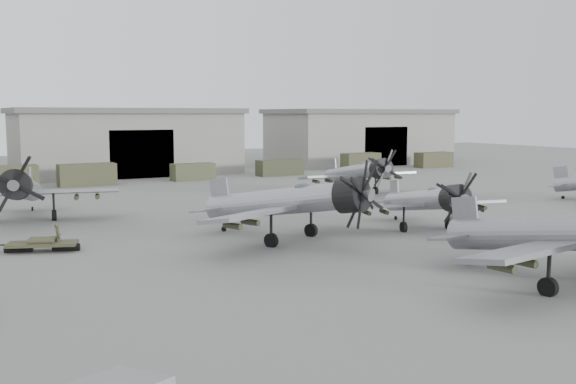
# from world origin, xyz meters

# --- Properties ---
(ground) EXTENTS (220.00, 220.00, 0.00)m
(ground) POSITION_xyz_m (0.00, 0.00, 0.00)
(ground) COLOR #60605D
(ground) RESTS_ON ground
(hangar_center) EXTENTS (29.00, 14.80, 8.70)m
(hangar_center) POSITION_xyz_m (0.00, 61.96, 4.37)
(hangar_center) COLOR gray
(hangar_center) RESTS_ON ground
(hangar_right) EXTENTS (29.00, 14.80, 8.70)m
(hangar_right) POSITION_xyz_m (38.00, 61.96, 4.37)
(hangar_right) COLOR gray
(hangar_right) RESTS_ON ground
(support_truck_2) EXTENTS (6.18, 2.20, 2.57)m
(support_truck_2) POSITION_xyz_m (-16.12, 50.00, 1.29)
(support_truck_2) COLOR #41442C
(support_truck_2) RESTS_ON ground
(support_truck_3) EXTENTS (6.16, 2.20, 2.46)m
(support_truck_3) POSITION_xyz_m (-7.87, 50.00, 1.23)
(support_truck_3) COLOR #40432B
(support_truck_3) RESTS_ON ground
(support_truck_4) EXTENTS (5.10, 2.20, 2.01)m
(support_truck_4) POSITION_xyz_m (4.63, 50.00, 1.01)
(support_truck_4) COLOR #464C31
(support_truck_4) RESTS_ON ground
(support_truck_5) EXTENTS (6.08, 2.20, 2.04)m
(support_truck_5) POSITION_xyz_m (16.64, 50.00, 1.02)
(support_truck_5) COLOR #383C27
(support_truck_5) RESTS_ON ground
(support_truck_6) EXTENTS (5.51, 2.20, 2.54)m
(support_truck_6) POSITION_xyz_m (29.57, 50.00, 1.27)
(support_truck_6) COLOR #3F422B
(support_truck_6) RESTS_ON ground
(support_truck_7) EXTENTS (5.98, 2.20, 2.25)m
(support_truck_7) POSITION_xyz_m (43.06, 50.00, 1.12)
(support_truck_7) COLOR #45452D
(support_truck_7) RESTS_ON ground
(aircraft_mid_1) EXTENTS (13.63, 12.35, 5.57)m
(aircraft_mid_1) POSITION_xyz_m (-3.67, 11.30, 2.53)
(aircraft_mid_1) COLOR #97999F
(aircraft_mid_1) RESTS_ON ground
(aircraft_mid_2) EXTENTS (11.57, 10.41, 4.60)m
(aircraft_mid_2) POSITION_xyz_m (6.13, 10.01, 2.09)
(aircraft_mid_2) COLOR #94979C
(aircraft_mid_2) RESTS_ON ground
(aircraft_far_0) EXTENTS (13.76, 12.38, 5.47)m
(aircraft_far_0) POSITION_xyz_m (-17.30, 27.47, 2.49)
(aircraft_far_0) COLOR gray
(aircraft_far_0) RESTS_ON ground
(aircraft_far_1) EXTENTS (12.45, 11.20, 4.96)m
(aircraft_far_1) POSITION_xyz_m (13.64, 28.17, 2.26)
(aircraft_far_1) COLOR gray
(aircraft_far_1) RESTS_ON ground
(ground_crew) EXTENTS (0.39, 0.59, 1.61)m
(ground_crew) POSITION_xyz_m (-16.95, 15.86, 0.80)
(ground_crew) COLOR #41452D
(ground_crew) RESTS_ON ground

